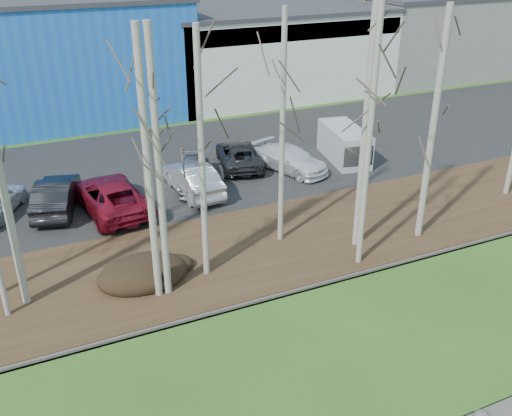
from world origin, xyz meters
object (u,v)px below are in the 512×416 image
car_1 (56,195)px  car_5 (239,155)px  car_4 (193,179)px  car_2 (111,196)px  car_6 (290,159)px  van_white (345,145)px  car_3 (195,174)px

car_1 → car_5: car_1 is taller
car_4 → car_5: (3.61, 2.47, -0.11)m
car_5 → car_1: bearing=22.9°
car_2 → car_6: 10.20m
car_2 → car_4: car_2 is taller
car_2 → van_white: size_ratio=1.24×
car_3 → car_5: size_ratio=0.91×
car_4 → van_white: van_white is taller
car_3 → car_4: car_4 is taller
car_1 → car_2: car_2 is taller
car_6 → car_4: bearing=166.6°
van_white → car_2: bearing=-164.2°
car_2 → car_6: car_2 is taller
car_2 → car_5: (7.81, 2.81, -0.12)m
car_5 → car_4: bearing=48.2°
car_1 → car_5: bearing=-155.2°
car_4 → car_6: bearing=-177.2°
car_1 → van_white: 16.15m
car_4 → car_6: 5.99m
car_3 → car_6: 5.54m
car_2 → car_4: 4.22m
car_2 → van_white: 13.83m
car_3 → car_5: bearing=47.2°
car_2 → car_4: (4.20, 0.34, -0.01)m
car_2 → car_5: car_2 is taller
car_1 → van_white: (16.14, -0.10, 0.16)m
car_4 → car_5: 4.38m
car_4 → car_1: bearing=-10.8°
car_6 → car_2: bearing=165.9°
car_1 → car_4: car_1 is taller
car_4 → van_white: size_ratio=1.03×
car_1 → car_4: size_ratio=1.01×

